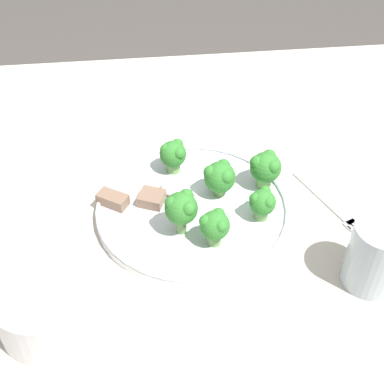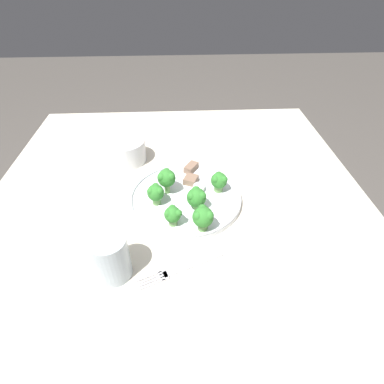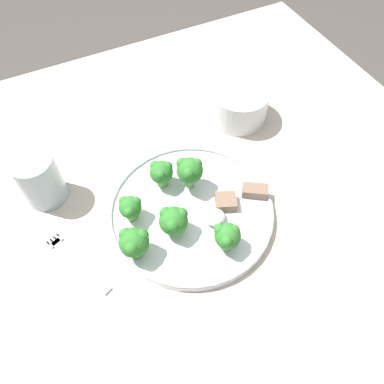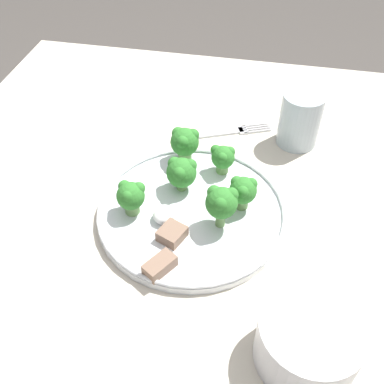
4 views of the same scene
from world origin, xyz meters
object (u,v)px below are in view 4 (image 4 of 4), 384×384
at_px(fork, 221,133).
at_px(drinking_glass, 299,122).
at_px(dinner_plate, 191,211).
at_px(cream_bowl, 308,343).

relative_size(fork, drinking_glass, 1.82).
distance_m(dinner_plate, drinking_glass, 0.27).
bearing_deg(dinner_plate, cream_bowl, 41.64).
bearing_deg(fork, drinking_glass, 91.27).
xyz_separation_m(cream_bowl, drinking_glass, (-0.42, -0.02, 0.01)).
xyz_separation_m(dinner_plate, fork, (-0.22, 0.01, -0.01)).
relative_size(cream_bowl, drinking_glass, 1.20).
distance_m(cream_bowl, drinking_glass, 0.42).
bearing_deg(fork, cream_bowl, 21.40).
height_order(dinner_plate, fork, dinner_plate).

